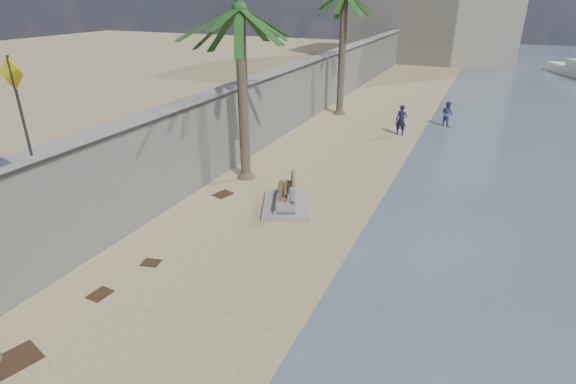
% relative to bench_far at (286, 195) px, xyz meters
% --- Properties ---
extents(ground_plane, '(140.00, 140.00, 0.00)m').
position_rel_bench_far_xyz_m(ground_plane, '(1.14, -8.24, -0.45)').
color(ground_plane, tan).
extents(seawall, '(0.45, 70.00, 3.50)m').
position_rel_bench_far_xyz_m(seawall, '(-4.06, 11.76, 1.30)').
color(seawall, gray).
rests_on(seawall, ground_plane).
extents(wall_cap, '(0.80, 70.00, 0.12)m').
position_rel_bench_far_xyz_m(wall_cap, '(-4.06, 11.76, 3.10)').
color(wall_cap, gray).
rests_on(wall_cap, seawall).
extents(bench_far, '(2.51, 2.93, 1.03)m').
position_rel_bench_far_xyz_m(bench_far, '(0.00, 0.00, 0.00)').
color(bench_far, gray).
rests_on(bench_far, ground_plane).
extents(palm_mid, '(5.00, 5.00, 7.63)m').
position_rel_bench_far_xyz_m(palm_mid, '(-2.75, 1.89, 6.20)').
color(palm_mid, brown).
rests_on(palm_mid, ground_plane).
extents(pedestrian_sign, '(0.78, 0.07, 2.40)m').
position_rel_bench_far_xyz_m(pedestrian_sign, '(-3.86, -6.74, 4.70)').
color(pedestrian_sign, '#2D2D33').
rests_on(pedestrian_sign, wall_cap).
extents(streetlight, '(0.28, 0.28, 5.12)m').
position_rel_bench_far_xyz_m(streetlight, '(-3.96, 3.76, 6.19)').
color(streetlight, '#2D2D33').
rests_on(streetlight, wall_cap).
extents(person_a, '(0.71, 0.50, 1.91)m').
position_rel_bench_far_xyz_m(person_a, '(2.02, 10.97, 0.50)').
color(person_a, '#161336').
rests_on(person_a, ground_plane).
extents(person_b, '(1.01, 0.95, 1.66)m').
position_rel_bench_far_xyz_m(person_b, '(4.14, 13.93, 0.38)').
color(person_b, '#454C8F').
rests_on(person_b, ground_plane).
extents(yacht_far, '(4.52, 7.60, 1.50)m').
position_rel_bench_far_xyz_m(yacht_far, '(13.31, 37.54, -0.10)').
color(yacht_far, silver).
rests_on(yacht_far, bay_water).
extents(debris_a, '(1.06, 1.19, 0.03)m').
position_rel_bench_far_xyz_m(debris_a, '(-2.20, -9.44, -0.44)').
color(debris_a, '#382616').
rests_on(debris_a, ground_plane).
extents(debris_b, '(0.49, 0.60, 0.03)m').
position_rel_bench_far_xyz_m(debris_b, '(-2.27, -6.90, -0.44)').
color(debris_b, '#382616').
rests_on(debris_b, ground_plane).
extents(debris_c, '(0.75, 0.85, 0.03)m').
position_rel_bench_far_xyz_m(debris_c, '(-2.71, -0.06, -0.44)').
color(debris_c, '#382616').
rests_on(debris_c, ground_plane).
extents(debris_d, '(0.60, 0.52, 0.03)m').
position_rel_bench_far_xyz_m(debris_d, '(-2.05, -5.15, -0.44)').
color(debris_d, '#382616').
rests_on(debris_d, ground_plane).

